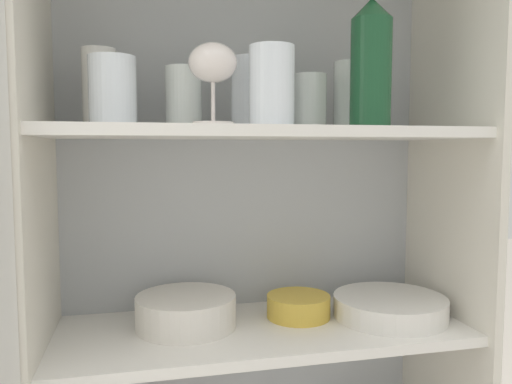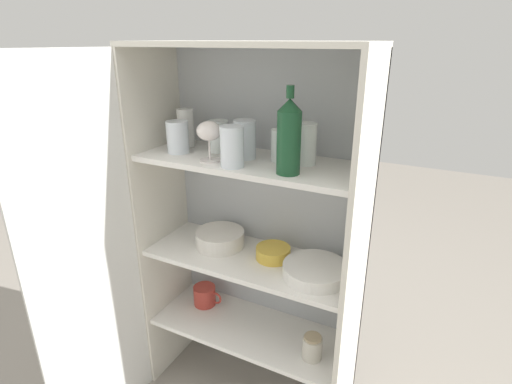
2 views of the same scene
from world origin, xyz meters
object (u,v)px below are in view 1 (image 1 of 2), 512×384
Objects in this scene: wine_bottle at (371,62)px; plate_stack_white at (390,307)px; mixing_bowl_large at (186,310)px; serving_bowl_small at (298,305)px.

wine_bottle reaches higher than plate_stack_white.
plate_stack_white is 0.42m from mixing_bowl_large.
serving_bowl_small reaches higher than plate_stack_white.
plate_stack_white is 1.77× the size of serving_bowl_small.
plate_stack_white is at bearing 38.82° from wine_bottle.
mixing_bowl_large is at bearing 161.49° from wine_bottle.
mixing_bowl_large is (-0.42, 0.04, 0.01)m from plate_stack_white.
serving_bowl_small is (0.24, 0.00, -0.01)m from mixing_bowl_large.
mixing_bowl_large is (-0.33, 0.11, -0.48)m from wine_bottle.
plate_stack_white is at bearing -13.70° from serving_bowl_small.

